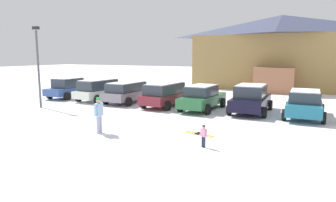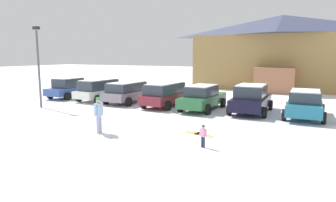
{
  "view_description": "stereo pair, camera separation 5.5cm",
  "coord_description": "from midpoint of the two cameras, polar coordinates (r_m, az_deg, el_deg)",
  "views": [
    {
      "loc": [
        7.33,
        -6.59,
        3.57
      ],
      "look_at": [
        -0.18,
        8.32,
        1.0
      ],
      "focal_mm": 32.0,
      "sensor_mm": 36.0,
      "label": 1
    },
    {
      "loc": [
        7.38,
        -6.57,
        3.57
      ],
      "look_at": [
        -0.18,
        8.32,
        1.0
      ],
      "focal_mm": 32.0,
      "sensor_mm": 36.0,
      "label": 2
    }
  ],
  "objects": [
    {
      "name": "parked_blue_hatchback",
      "position": [
        26.62,
        -18.37,
        2.41
      ],
      "size": [
        2.18,
        4.3,
        1.69
      ],
      "color": "#345195",
      "rests_on": "ground"
    },
    {
      "name": "skier_adult_in_blue_parka",
      "position": [
        14.07,
        -13.15,
        -2.26
      ],
      "size": [
        0.29,
        0.62,
        1.67
      ],
      "color": "#A7AAC7",
      "rests_on": "ground"
    },
    {
      "name": "ski_lodge",
      "position": [
        34.68,
        20.56,
        8.79
      ],
      "size": [
        18.03,
        10.11,
        7.77
      ],
      "color": "olive",
      "rests_on": "ground"
    },
    {
      "name": "skier_child_in_pink_snowsuit",
      "position": [
        11.76,
        6.67,
        -6.44
      ],
      "size": [
        0.32,
        0.19,
        0.89
      ],
      "color": "#2A304C",
      "rests_on": "ground"
    },
    {
      "name": "parked_black_sedan",
      "position": [
        19.37,
        15.43,
        0.44
      ],
      "size": [
        2.35,
        4.66,
        1.77
      ],
      "color": "black",
      "rests_on": "ground"
    },
    {
      "name": "pair_of_skis",
      "position": [
        13.75,
        5.78,
        -6.27
      ],
      "size": [
        1.49,
        0.63,
        0.08
      ],
      "color": "gold",
      "rests_on": "ground"
    },
    {
      "name": "parked_green_coupe",
      "position": [
        19.78,
        6.47,
        0.71
      ],
      "size": [
        2.16,
        4.71,
        1.64
      ],
      "color": "#2A6A3A",
      "rests_on": "ground"
    },
    {
      "name": "lamp_post",
      "position": [
        22.12,
        -23.58,
        6.72
      ],
      "size": [
        0.44,
        0.24,
        5.45
      ],
      "color": "#515459",
      "rests_on": "ground"
    },
    {
      "name": "ground",
      "position": [
        10.49,
        -20.56,
        -11.74
      ],
      "size": [
        160.0,
        160.0,
        0.0
      ],
      "primitive_type": "plane",
      "color": "white"
    },
    {
      "name": "parked_grey_wagon",
      "position": [
        22.66,
        -7.92,
        1.78
      ],
      "size": [
        2.26,
        4.14,
        1.58
      ],
      "color": "gray",
      "rests_on": "ground"
    },
    {
      "name": "parked_white_suv",
      "position": [
        24.38,
        -13.13,
        2.22
      ],
      "size": [
        2.2,
        4.23,
        1.67
      ],
      "color": "white",
      "rests_on": "ground"
    },
    {
      "name": "parked_maroon_van",
      "position": [
        20.92,
        -0.64,
        1.39
      ],
      "size": [
        2.22,
        4.45,
        1.66
      ],
      "color": "maroon",
      "rests_on": "ground"
    },
    {
      "name": "parked_teal_hatchback",
      "position": [
        18.88,
        24.49,
        -0.45
      ],
      "size": [
        2.24,
        4.53,
        1.6
      ],
      "color": "#1F6C88",
      "rests_on": "ground"
    }
  ]
}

